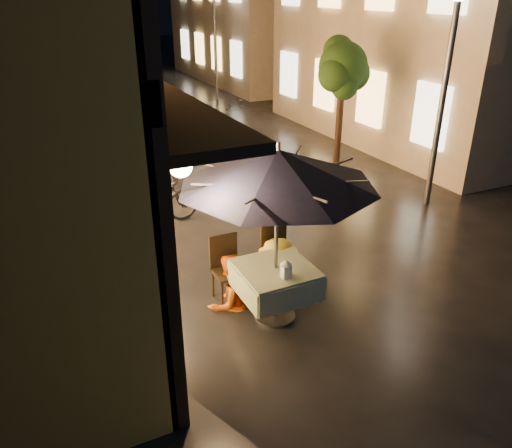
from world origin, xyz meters
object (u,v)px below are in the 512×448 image
table_lantern (286,268)px  person_yellow (279,241)px  streetlamp_near (449,58)px  cafe_table (275,280)px  bicycle_0 (150,202)px  person_orange (229,258)px  patio_umbrella (278,168)px

table_lantern → person_yellow: size_ratio=0.15×
streetlamp_near → cafe_table: bearing=-155.1°
cafe_table → bicycle_0: bicycle_0 is taller
bicycle_0 → cafe_table: bearing=-173.8°
streetlamp_near → table_lantern: streetlamp_near is taller
person_yellow → table_lantern: bearing=69.4°
streetlamp_near → person_orange: bearing=-162.4°
person_yellow → person_orange: bearing=2.2°
streetlamp_near → cafe_table: size_ratio=4.27×
person_orange → person_yellow: bearing=164.3°
table_lantern → bicycle_0: (-0.77, 3.81, -0.42)m
patio_umbrella → table_lantern: patio_umbrella is taller
streetlamp_near → table_lantern: bearing=-152.4°
patio_umbrella → bicycle_0: 3.98m
streetlamp_near → patio_umbrella: (-4.72, -2.19, -0.77)m
patio_umbrella → person_yellow: bearing=58.7°
streetlamp_near → person_yellow: 5.12m
cafe_table → table_lantern: (-0.00, -0.27, 0.33)m
person_orange → bicycle_0: person_orange is taller
cafe_table → patio_umbrella: bearing=0.0°
person_yellow → streetlamp_near: bearing=-158.0°
cafe_table → person_orange: bearing=128.2°
cafe_table → person_yellow: person_yellow is taller
person_yellow → bicycle_0: size_ratio=0.86×
cafe_table → patio_umbrella: (0.00, 0.00, 1.56)m
cafe_table → person_orange: person_orange is taller
bicycle_0 → person_orange: bearing=-179.6°
cafe_table → person_yellow: size_ratio=0.60×
patio_umbrella → bicycle_0: (-0.77, 3.53, -1.65)m
patio_umbrella → person_yellow: patio_umbrella is taller
cafe_table → table_lantern: size_ratio=3.96×
person_orange → bicycle_0: (-0.34, 2.98, -0.25)m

